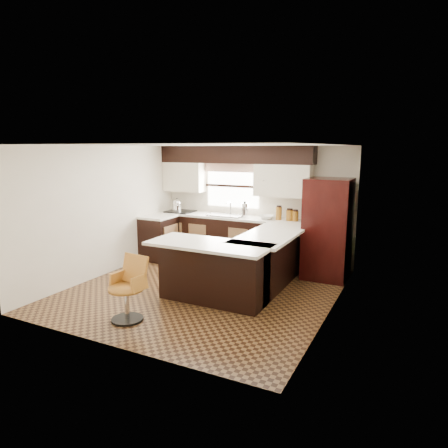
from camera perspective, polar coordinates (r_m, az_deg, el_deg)
The scene contains 30 objects.
floor at distance 6.84m, azimuth -2.90°, elevation -9.35°, with size 4.40×4.40×0.00m, color #49301A.
ceiling at distance 6.42m, azimuth -3.11°, elevation 11.19°, with size 4.40×4.40×0.00m, color silver.
wall_back at distance 8.48m, azimuth 4.34°, elevation 2.95°, with size 4.40×4.40×0.00m, color beige.
wall_front at distance 4.78m, azimuth -16.13°, elevation -3.62°, with size 4.40×4.40×0.00m, color beige.
wall_left at distance 7.77m, azimuth -16.62°, elevation 1.80°, with size 4.40×4.40×0.00m, color beige.
wall_right at distance 5.80m, azimuth 15.36°, elevation -1.07°, with size 4.40×4.40×0.00m, color beige.
base_cab_back at distance 8.53m, azimuth 0.71°, elevation -2.10°, with size 3.30×0.60×0.90m, color black.
base_cab_left at distance 8.66m, azimuth -9.26°, elevation -2.04°, with size 0.60×0.70×0.90m, color black.
counter_back at distance 8.44m, azimuth 0.71°, elevation 1.03°, with size 3.30×0.60×0.04m, color silver.
counter_left at distance 8.57m, azimuth -9.36°, elevation 1.04°, with size 0.60×0.70×0.04m, color silver.
soffit at distance 8.41m, azimuth 1.42°, elevation 9.89°, with size 3.40×0.35×0.36m, color black.
upper_cab_left at distance 9.01m, azimuth -5.68°, elevation 6.72°, with size 0.94×0.35×0.64m, color beige.
upper_cab_right at distance 8.03m, azimuth 8.44°, elevation 6.16°, with size 1.14×0.35×0.64m, color beige.
window_pane at distance 8.63m, azimuth 1.24°, elevation 5.45°, with size 1.20×0.02×0.90m, color white.
valance at distance 8.56m, azimuth 1.13°, elevation 8.03°, with size 1.30×0.06×0.18m, color #D19B93.
sink at distance 8.43m, azimuth 0.35°, elevation 1.29°, with size 0.75×0.45×0.03m, color #B2B2B7.
dishwasher at distance 7.90m, azimuth 6.35°, elevation -3.36°, with size 0.58×0.03×0.78m, color black.
cooktop at distance 8.99m, azimuth -6.24°, elevation 1.80°, with size 0.58×0.50×0.03m, color black.
peninsula_long at distance 6.88m, azimuth 6.22°, elevation -5.33°, with size 0.60×1.95×0.90m, color black.
peninsula_return at distance 6.23m, azimuth -1.51°, elevation -7.00°, with size 1.65×0.60×0.90m, color black.
counter_pen_long at distance 6.75m, azimuth 6.70°, elevation -1.52°, with size 0.84×1.95×0.04m, color silver.
counter_pen_return at distance 6.04m, azimuth -2.10°, elevation -2.93°, with size 1.89×0.84×0.04m, color silver.
refrigerator at distance 7.46m, azimuth 14.57°, elevation -0.68°, with size 0.78×0.75×1.83m, color black.
bar_chair at distance 5.70m, azimuth -13.83°, elevation -9.06°, with size 0.48×0.48×0.90m, color #B67529, non-canonical shape.
kettle at distance 9.02m, azimuth -6.72°, elevation 2.81°, with size 0.21×0.21×0.28m, color silver, non-canonical shape.
percolator at distance 8.26m, azimuth 2.98°, elevation 1.99°, with size 0.13×0.13×0.29m, color silver.
mixing_bowl at distance 8.10m, azimuth 6.10°, elevation 0.99°, with size 0.30×0.30×0.07m, color white.
canister_large at distance 8.02m, azimuth 7.82°, elevation 1.51°, with size 0.12×0.12×0.26m, color brown.
canister_med at distance 7.96m, azimuth 9.35°, elevation 1.23°, with size 0.14×0.14×0.21m, color brown.
canister_small at distance 7.93m, azimuth 10.15°, elevation 1.11°, with size 0.12×0.12×0.20m, color brown.
Camera 1 is at (3.17, -5.58, 2.36)m, focal length 32.00 mm.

